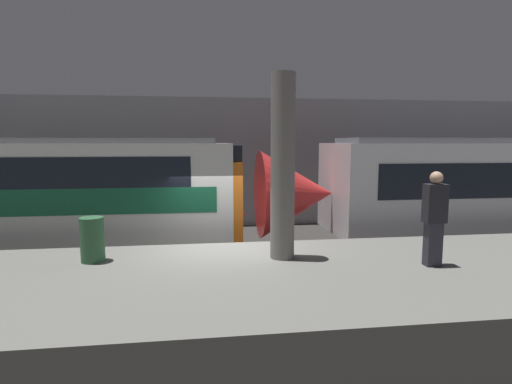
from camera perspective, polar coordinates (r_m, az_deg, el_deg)
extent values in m
plane|color=#33302D|center=(9.42, -4.65, -13.67)|extent=(120.00, 120.00, 0.00)
cube|color=slate|center=(7.18, -3.76, -15.80)|extent=(40.00, 4.39, 1.09)
cube|color=#939399|center=(15.85, -6.06, 4.16)|extent=(50.00, 0.15, 5.07)
cylinder|color=slate|center=(7.66, 3.84, 3.53)|extent=(0.47, 0.47, 3.55)
cone|color=red|center=(11.86, 5.75, -0.24)|extent=(2.20, 2.56, 2.56)
sphere|color=#F2EFCC|center=(11.74, 1.21, -2.28)|extent=(0.20, 0.20, 0.20)
cube|color=orange|center=(11.59, -3.17, -0.79)|extent=(0.25, 2.83, 2.16)
cube|color=black|center=(11.49, -3.20, 4.54)|extent=(0.25, 2.55, 0.86)
sphere|color=#EA4C42|center=(11.02, -2.09, -3.19)|extent=(0.18, 0.18, 0.18)
sphere|color=#EA4C42|center=(12.30, -2.67, -2.11)|extent=(0.18, 0.18, 0.18)
cube|color=#2D2D38|center=(8.03, 23.93, -6.82)|extent=(0.28, 0.20, 0.81)
cube|color=#232328|center=(7.89, 24.21, -1.49)|extent=(0.38, 0.24, 0.70)
sphere|color=tan|center=(7.84, 24.38, 1.87)|extent=(0.23, 0.23, 0.23)
cylinder|color=#2D5B38|center=(8.21, -22.35, -6.29)|extent=(0.44, 0.44, 0.85)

